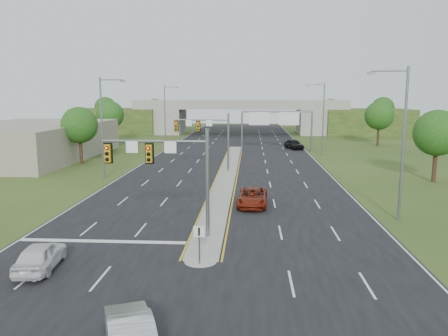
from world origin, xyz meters
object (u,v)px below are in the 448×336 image
signal_mast_near (171,165)px  sign_gantry (276,120)px  overpass (240,119)px  car_far_c (294,144)px  car_silver (130,332)px  car_far_a (252,197)px  car_white (40,256)px  signal_mast_far (209,132)px  keep_right_sign (199,238)px

signal_mast_near → sign_gantry: signal_mast_near is taller
overpass → car_far_c: overpass is taller
sign_gantry → overpass: overpass is taller
car_silver → car_far_a: size_ratio=0.87×
car_white → car_far_c: car_far_c is taller
car_far_c → signal_mast_far: bearing=-136.6°
car_silver → car_white: bearing=-68.1°
overpass → car_far_a: (2.86, -71.42, -2.82)m
signal_mast_far → overpass: size_ratio=0.09×
overpass → car_silver: bearing=-90.9°
sign_gantry → car_far_a: (-3.82, -36.34, -4.51)m
sign_gantry → car_far_c: 6.63m
signal_mast_far → car_far_a: 17.59m
signal_mast_near → keep_right_sign: signal_mast_near is taller
sign_gantry → overpass: 35.75m
overpass → signal_mast_far: bearing=-92.4°
car_white → car_far_c: bearing=-115.1°
signal_mast_far → car_far_c: 26.94m
signal_mast_near → car_far_a: (5.12, 8.65, -3.99)m
signal_mast_near → car_white: (-5.95, -5.45, -3.98)m
keep_right_sign → sign_gantry: size_ratio=0.19×
signal_mast_far → car_silver: (0.76, -37.53, -3.97)m
car_silver → car_far_a: car_silver is taller
keep_right_sign → car_far_a: size_ratio=0.43×
signal_mast_near → car_white: signal_mast_near is taller
car_white → car_silver: 9.76m
sign_gantry → car_silver: size_ratio=2.60×
keep_right_sign → car_white: 8.31m
overpass → car_far_c: (10.07, -31.43, -2.70)m
car_far_a → car_silver: bearing=-98.8°
signal_mast_near → car_far_a: size_ratio=1.37×
overpass → car_far_c: bearing=-72.2°
car_white → car_silver: car_silver is taller
car_white → car_far_a: (11.07, 14.10, -0.02)m
car_far_a → sign_gantry: bearing=86.8°
signal_mast_far → sign_gantry: 21.91m
signal_mast_far → car_silver: signal_mast_far is taller
overpass → car_silver: (-1.50, -92.61, -2.80)m
sign_gantry → car_far_a: 36.82m
sign_gantry → car_far_c: sign_gantry is taller
keep_right_sign → car_far_a: 13.44m
signal_mast_near → car_silver: bearing=-86.5°
sign_gantry → car_far_c: (3.39, 3.65, -4.38)m
car_silver → keep_right_sign: bearing=-122.1°
keep_right_sign → signal_mast_far: bearing=94.4°
signal_mast_far → overpass: bearing=87.6°
overpass → car_far_a: 71.54m
car_silver → car_far_a: (4.36, 21.18, -0.02)m
signal_mast_near → overpass: 80.11m
sign_gantry → car_silver: 58.28m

